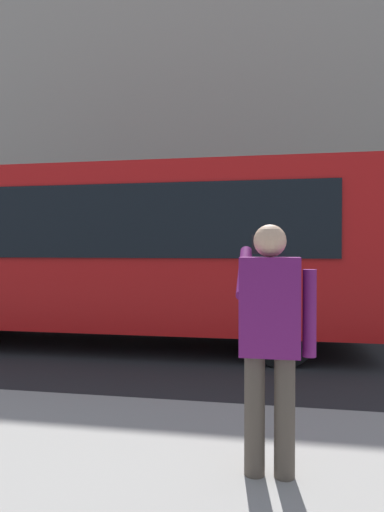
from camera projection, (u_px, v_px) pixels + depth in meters
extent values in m
plane|color=#232326|center=(292.00, 347.00, 7.88)|extent=(60.00, 60.00, 0.00)
cube|color=#A89E8E|center=(285.00, 112.00, 14.48)|extent=(28.00, 0.80, 12.00)
cube|color=red|center=(109.00, 248.00, 8.18)|extent=(9.00, 2.50, 2.60)
cube|color=black|center=(80.00, 221.00, 6.93)|extent=(7.60, 0.06, 1.10)
cylinder|color=black|center=(280.00, 311.00, 8.75)|extent=(1.00, 0.28, 1.00)
cylinder|color=black|center=(281.00, 331.00, 6.58)|extent=(1.00, 0.28, 1.00)
cylinder|color=#4C4238|center=(285.00, 416.00, 3.08)|extent=(0.14, 0.14, 0.82)
cylinder|color=#4C4238|center=(255.00, 415.00, 3.12)|extent=(0.14, 0.14, 0.82)
cube|color=#6B1960|center=(270.00, 306.00, 3.09)|extent=(0.40, 0.24, 0.66)
sphere|color=#D8A884|center=(270.00, 241.00, 3.08)|extent=(0.22, 0.22, 0.22)
cylinder|color=#6B1960|center=(309.00, 313.00, 3.04)|extent=(0.09, 0.09, 0.58)
cylinder|color=#6B1960|center=(245.00, 272.00, 3.27)|extent=(0.09, 0.48, 0.37)
cube|color=black|center=(257.00, 244.00, 3.39)|extent=(0.07, 0.01, 0.14)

